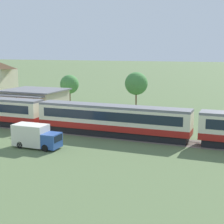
% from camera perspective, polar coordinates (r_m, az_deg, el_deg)
% --- Properties ---
extents(ground_plane, '(600.00, 600.00, 0.00)m').
position_cam_1_polar(ground_plane, '(47.14, -2.94, -3.40)').
color(ground_plane, '#566B42').
extents(passenger_train, '(63.83, 2.85, 4.08)m').
position_cam_1_polar(passenger_train, '(44.63, 0.32, -1.19)').
color(passenger_train, '#AD1E19').
rests_on(passenger_train, ground_plane).
extents(railway_track, '(120.27, 3.60, 0.04)m').
position_cam_1_polar(railway_track, '(42.58, 13.48, -5.16)').
color(railway_track, '#665B51').
rests_on(railway_track, ground_plane).
extents(station_building, '(10.29, 9.80, 4.23)m').
position_cam_1_polar(station_building, '(62.88, -12.62, 1.80)').
color(station_building, '#BCB293').
rests_on(station_building, ground_plane).
extents(delivery_truck_blue, '(5.62, 2.17, 2.69)m').
position_cam_1_polar(delivery_truck_blue, '(40.55, -12.63, -3.95)').
color(delivery_truck_blue, '#2D519E').
rests_on(delivery_truck_blue, ground_plane).
extents(yard_tree_0, '(3.80, 3.80, 6.23)m').
position_cam_1_polar(yard_tree_0, '(69.96, -7.08, 4.59)').
color(yard_tree_0, brown).
rests_on(yard_tree_0, ground_plane).
extents(yard_tree_2, '(4.20, 4.20, 7.19)m').
position_cam_1_polar(yard_tree_2, '(63.11, 4.05, 4.74)').
color(yard_tree_2, brown).
rests_on(yard_tree_2, ground_plane).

